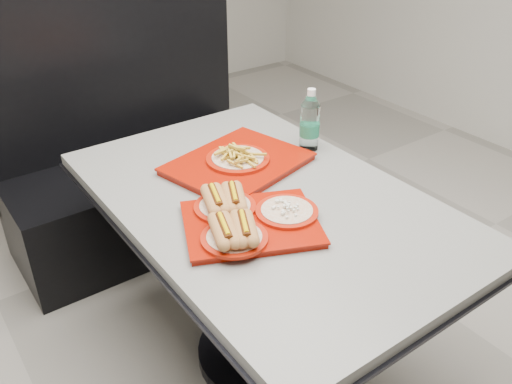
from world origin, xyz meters
TOP-DOWN VIEW (x-y plane):
  - ground at (0.00, 0.00)m, footprint 6.00×6.00m
  - diner_table at (0.00, 0.00)m, footprint 0.92×1.42m
  - booth_bench at (0.00, 1.09)m, footprint 1.30×0.57m
  - tray_near at (-0.16, -0.11)m, footprint 0.49×0.45m
  - tray_far at (0.04, 0.22)m, footprint 0.55×0.47m
  - water_bottle at (0.35, 0.19)m, footprint 0.08×0.08m

SIDE VIEW (x-z plane):
  - ground at x=0.00m, z-range 0.00..0.00m
  - booth_bench at x=0.00m, z-range -0.27..1.08m
  - diner_table at x=0.00m, z-range 0.21..0.96m
  - tray_far at x=0.04m, z-range 0.73..0.82m
  - tray_near at x=-0.16m, z-range 0.74..0.83m
  - water_bottle at x=0.35m, z-range 0.73..0.98m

